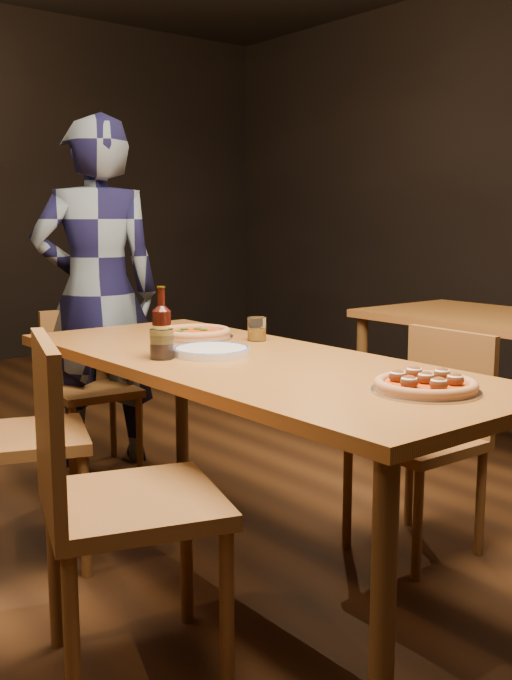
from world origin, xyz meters
TOP-DOWN VIEW (x-y plane):
  - ground at (0.00, 0.00)m, footprint 9.00×9.00m
  - room_shell at (0.00, 0.00)m, footprint 9.00×9.00m
  - table_main at (0.00, 0.00)m, footprint 0.80×2.00m
  - chair_main_nw at (-0.63, -0.32)m, footprint 0.57×0.57m
  - chair_main_sw at (-0.61, 0.51)m, footprint 0.56×0.56m
  - chair_main_e at (0.55, -0.30)m, footprint 0.41×0.41m
  - chair_end at (0.04, 1.26)m, footprint 0.42×0.42m
  - pizza_meatball at (0.07, -0.71)m, footprint 0.30×0.30m
  - pizza_margherita at (0.12, 0.49)m, footprint 0.30×0.30m
  - plate_stack at (-0.06, 0.13)m, footprint 0.27×0.27m
  - beer_bottle at (-0.20, 0.22)m, footprint 0.07×0.07m
  - water_glass at (-0.23, 0.17)m, footprint 0.08×0.08m
  - amber_glass at (0.27, 0.28)m, footprint 0.07×0.07m
  - diner at (0.14, 1.39)m, footprint 0.73×0.60m

SIDE VIEW (x-z plane):
  - ground at x=0.00m, z-range 0.00..0.00m
  - chair_end at x=0.04m, z-range 0.00..0.82m
  - chair_main_e at x=0.55m, z-range 0.00..0.85m
  - chair_main_sw at x=-0.61m, z-range 0.00..0.94m
  - chair_main_nw at x=-0.63m, z-range 0.00..0.97m
  - table_main at x=0.00m, z-range 0.30..1.05m
  - plate_stack at x=-0.06m, z-range 0.75..0.78m
  - pizza_margherita at x=0.12m, z-range 0.75..0.79m
  - pizza_meatball at x=0.07m, z-range 0.74..0.80m
  - amber_glass at x=0.27m, z-range 0.75..0.84m
  - water_glass at x=-0.23m, z-range 0.75..0.85m
  - beer_bottle at x=-0.20m, z-range 0.72..0.95m
  - diner at x=0.14m, z-range 0.00..1.71m
  - room_shell at x=0.00m, z-range -2.64..6.36m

